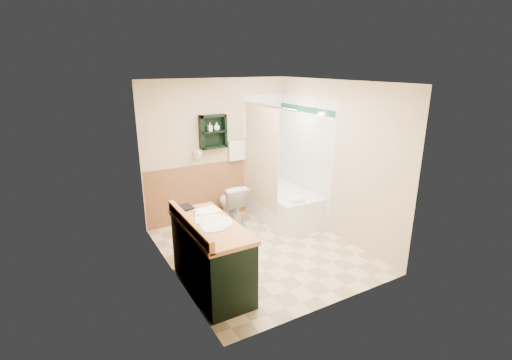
{
  "coord_description": "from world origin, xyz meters",
  "views": [
    {
      "loc": [
        -2.48,
        -4.2,
        2.62
      ],
      "look_at": [
        0.03,
        0.2,
        1.02
      ],
      "focal_mm": 26.0,
      "sensor_mm": 36.0,
      "label": 1
    }
  ],
  "objects_px": {
    "vanity": "(211,256)",
    "vanity_book": "(179,201)",
    "wall_shelf": "(213,132)",
    "soap_bottle_a": "(210,129)",
    "toilet": "(231,203)",
    "soap_bottle_b": "(217,127)",
    "bathtub": "(282,204)",
    "hair_dryer": "(196,154)"
  },
  "relations": [
    {
      "from": "bathtub",
      "to": "soap_bottle_a",
      "type": "height_order",
      "value": "soap_bottle_a"
    },
    {
      "from": "bathtub",
      "to": "vanity_book",
      "type": "distance_m",
      "value": 2.33
    },
    {
      "from": "soap_bottle_a",
      "to": "bathtub",
      "type": "bearing_deg",
      "value": -26.85
    },
    {
      "from": "toilet",
      "to": "vanity_book",
      "type": "relative_size",
      "value": 3.1
    },
    {
      "from": "vanity",
      "to": "bathtub",
      "type": "distance_m",
      "value": 2.36
    },
    {
      "from": "soap_bottle_b",
      "to": "wall_shelf",
      "type": "bearing_deg",
      "value": 175.38
    },
    {
      "from": "toilet",
      "to": "soap_bottle_a",
      "type": "bearing_deg",
      "value": -45.32
    },
    {
      "from": "toilet",
      "to": "soap_bottle_b",
      "type": "bearing_deg",
      "value": -63.3
    },
    {
      "from": "bathtub",
      "to": "vanity_book",
      "type": "bearing_deg",
      "value": -159.81
    },
    {
      "from": "hair_dryer",
      "to": "soap_bottle_a",
      "type": "bearing_deg",
      "value": -7.03
    },
    {
      "from": "toilet",
      "to": "soap_bottle_b",
      "type": "relative_size",
      "value": 5.21
    },
    {
      "from": "hair_dryer",
      "to": "soap_bottle_a",
      "type": "height_order",
      "value": "soap_bottle_a"
    },
    {
      "from": "bathtub",
      "to": "soap_bottle_a",
      "type": "bearing_deg",
      "value": 153.15
    },
    {
      "from": "vanity_book",
      "to": "soap_bottle_a",
      "type": "relative_size",
      "value": 1.61
    },
    {
      "from": "wall_shelf",
      "to": "vanity",
      "type": "xyz_separation_m",
      "value": [
        -0.89,
        -1.92,
        -1.13
      ]
    },
    {
      "from": "hair_dryer",
      "to": "soap_bottle_b",
      "type": "distance_m",
      "value": 0.55
    },
    {
      "from": "bathtub",
      "to": "soap_bottle_b",
      "type": "xyz_separation_m",
      "value": [
        -0.96,
        0.55,
        1.35
      ]
    },
    {
      "from": "wall_shelf",
      "to": "vanity_book",
      "type": "xyz_separation_m",
      "value": [
        -1.06,
        -1.32,
        -0.59
      ]
    },
    {
      "from": "soap_bottle_a",
      "to": "hair_dryer",
      "type": "bearing_deg",
      "value": 172.97
    },
    {
      "from": "wall_shelf",
      "to": "soap_bottle_a",
      "type": "height_order",
      "value": "wall_shelf"
    },
    {
      "from": "toilet",
      "to": "wall_shelf",
      "type": "bearing_deg",
      "value": -53.52
    },
    {
      "from": "toilet",
      "to": "vanity_book",
      "type": "distance_m",
      "value": 1.73
    },
    {
      "from": "soap_bottle_b",
      "to": "soap_bottle_a",
      "type": "bearing_deg",
      "value": 180.0
    },
    {
      "from": "vanity",
      "to": "soap_bottle_b",
      "type": "height_order",
      "value": "soap_bottle_b"
    },
    {
      "from": "wall_shelf",
      "to": "hair_dryer",
      "type": "height_order",
      "value": "wall_shelf"
    },
    {
      "from": "vanity",
      "to": "soap_bottle_a",
      "type": "relative_size",
      "value": 9.55
    },
    {
      "from": "hair_dryer",
      "to": "toilet",
      "type": "distance_m",
      "value": 1.03
    },
    {
      "from": "wall_shelf",
      "to": "vanity_book",
      "type": "height_order",
      "value": "wall_shelf"
    },
    {
      "from": "hair_dryer",
      "to": "soap_bottle_a",
      "type": "distance_m",
      "value": 0.47
    },
    {
      "from": "vanity",
      "to": "bathtub",
      "type": "relative_size",
      "value": 0.89
    },
    {
      "from": "toilet",
      "to": "vanity",
      "type": "bearing_deg",
      "value": 60.9
    },
    {
      "from": "soap_bottle_b",
      "to": "toilet",
      "type": "bearing_deg",
      "value": -67.16
    },
    {
      "from": "vanity",
      "to": "soap_bottle_b",
      "type": "distance_m",
      "value": 2.45
    },
    {
      "from": "toilet",
      "to": "soap_bottle_b",
      "type": "distance_m",
      "value": 1.31
    },
    {
      "from": "toilet",
      "to": "vanity_book",
      "type": "height_order",
      "value": "vanity_book"
    },
    {
      "from": "vanity",
      "to": "vanity_book",
      "type": "height_order",
      "value": "vanity_book"
    },
    {
      "from": "hair_dryer",
      "to": "toilet",
      "type": "height_order",
      "value": "hair_dryer"
    },
    {
      "from": "vanity_book",
      "to": "soap_bottle_a",
      "type": "distance_m",
      "value": 1.77
    },
    {
      "from": "soap_bottle_a",
      "to": "soap_bottle_b",
      "type": "xyz_separation_m",
      "value": [
        0.12,
        0.0,
        0.02
      ]
    },
    {
      "from": "vanity_book",
      "to": "soap_bottle_a",
      "type": "height_order",
      "value": "soap_bottle_a"
    },
    {
      "from": "wall_shelf",
      "to": "hair_dryer",
      "type": "distance_m",
      "value": 0.46
    },
    {
      "from": "hair_dryer",
      "to": "bathtub",
      "type": "height_order",
      "value": "hair_dryer"
    }
  ]
}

